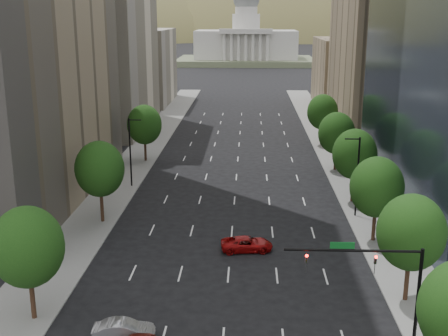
# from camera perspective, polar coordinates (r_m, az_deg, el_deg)

# --- Properties ---
(sidewalk_left) EXTENTS (6.00, 200.00, 0.15)m
(sidewalk_left) POSITION_cam_1_polar(r_m,az_deg,el_deg) (70.08, -11.72, -2.99)
(sidewalk_left) COLOR slate
(sidewalk_left) RESTS_ON ground
(sidewalk_right) EXTENTS (6.00, 200.00, 0.15)m
(sidewalk_right) POSITION_cam_1_polar(r_m,az_deg,el_deg) (69.37, 13.99, -3.32)
(sidewalk_right) COLOR slate
(sidewalk_right) RESTS_ON ground
(midrise_cream_left) EXTENTS (14.00, 30.00, 35.00)m
(midrise_cream_left) POSITION_cam_1_polar(r_m,az_deg,el_deg) (110.74, -11.65, 12.86)
(midrise_cream_left) COLOR beige
(midrise_cream_left) RESTS_ON ground
(filler_left) EXTENTS (14.00, 26.00, 18.00)m
(filler_left) POSITION_cam_1_polar(r_m,az_deg,el_deg) (143.48, -8.28, 10.12)
(filler_left) COLOR beige
(filler_left) RESTS_ON ground
(parking_tan_right) EXTENTS (14.00, 30.00, 30.00)m
(parking_tan_right) POSITION_cam_1_polar(r_m,az_deg,el_deg) (107.22, 15.45, 11.22)
(parking_tan_right) COLOR #8C7759
(parking_tan_right) RESTS_ON ground
(filler_right) EXTENTS (14.00, 26.00, 16.00)m
(filler_right) POSITION_cam_1_polar(r_m,az_deg,el_deg) (140.07, 12.31, 9.39)
(filler_right) COLOR #8C7759
(filler_right) RESTS_ON ground
(tree_right_1) EXTENTS (5.20, 5.20, 8.75)m
(tree_right_1) POSITION_cam_1_polar(r_m,az_deg,el_deg) (45.21, 18.40, -6.20)
(tree_right_1) COLOR #382316
(tree_right_1) RESTS_ON ground
(tree_right_2) EXTENTS (5.20, 5.20, 8.61)m
(tree_right_2) POSITION_cam_1_polar(r_m,az_deg,el_deg) (56.23, 15.18, -1.88)
(tree_right_2) COLOR #382316
(tree_right_2) RESTS_ON ground
(tree_right_3) EXTENTS (5.20, 5.20, 8.89)m
(tree_right_3) POSITION_cam_1_polar(r_m,az_deg,el_deg) (67.49, 13.06, 1.37)
(tree_right_3) COLOR #382316
(tree_right_3) RESTS_ON ground
(tree_right_4) EXTENTS (5.20, 5.20, 8.46)m
(tree_right_4) POSITION_cam_1_polar(r_m,az_deg,el_deg) (81.04, 11.31, 3.47)
(tree_right_4) COLOR #382316
(tree_right_4) RESTS_ON ground
(tree_right_5) EXTENTS (5.20, 5.20, 8.75)m
(tree_right_5) POSITION_cam_1_polar(r_m,az_deg,el_deg) (96.56, 9.93, 5.60)
(tree_right_5) COLOR #382316
(tree_right_5) RESTS_ON ground
(tree_left_0) EXTENTS (5.20, 5.20, 8.75)m
(tree_left_0) POSITION_cam_1_polar(r_m,az_deg,el_deg) (42.73, -19.25, -7.55)
(tree_left_0) COLOR #382316
(tree_left_0) RESTS_ON ground
(tree_left_1) EXTENTS (5.20, 5.20, 8.97)m
(tree_left_1) POSITION_cam_1_polar(r_m,az_deg,el_deg) (60.62, -12.46, -0.11)
(tree_left_1) COLOR #382316
(tree_left_1) RESTS_ON ground
(tree_left_2) EXTENTS (5.20, 5.20, 8.68)m
(tree_left_2) POSITION_cam_1_polar(r_m,az_deg,el_deg) (85.40, -8.05, 4.36)
(tree_left_2) COLOR #382316
(tree_left_2) RESTS_ON ground
(streetlight_rn) EXTENTS (1.70, 0.20, 9.00)m
(streetlight_rn) POSITION_cam_1_polar(r_m,az_deg,el_deg) (62.90, 13.30, -0.65)
(streetlight_rn) COLOR black
(streetlight_rn) RESTS_ON ground
(streetlight_ln) EXTENTS (1.70, 0.20, 9.00)m
(streetlight_ln) POSITION_cam_1_polar(r_m,az_deg,el_deg) (73.01, -9.42, 1.76)
(streetlight_ln) COLOR black
(streetlight_ln) RESTS_ON ground
(traffic_signal) EXTENTS (9.12, 0.40, 7.38)m
(traffic_signal) POSITION_cam_1_polar(r_m,az_deg,el_deg) (39.23, 15.71, -10.26)
(traffic_signal) COLOR black
(traffic_signal) RESTS_ON ground
(capitol) EXTENTS (60.00, 40.00, 35.20)m
(capitol) POSITION_cam_1_polar(r_m,az_deg,el_deg) (254.46, 2.23, 12.39)
(capitol) COLOR #596647
(capitol) RESTS_ON ground
(foothills) EXTENTS (720.00, 413.00, 263.00)m
(foothills) POSITION_cam_1_polar(r_m,az_deg,el_deg) (607.63, 5.73, 9.68)
(foothills) COLOR brown
(foothills) RESTS_ON ground
(car_silver) EXTENTS (4.38, 1.85, 1.40)m
(car_silver) POSITION_cam_1_polar(r_m,az_deg,el_deg) (40.94, -10.10, -15.85)
(car_silver) COLOR gray
(car_silver) RESTS_ON ground
(car_red_far) EXTENTS (5.13, 2.81, 1.36)m
(car_red_far) POSITION_cam_1_polar(r_m,az_deg,el_deg) (53.88, 2.32, -7.67)
(car_red_far) COLOR #930A0B
(car_red_far) RESTS_ON ground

